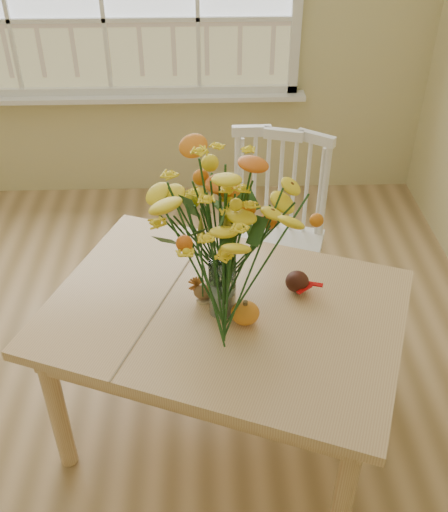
{
  "coord_description": "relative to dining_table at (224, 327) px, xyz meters",
  "views": [
    {
      "loc": [
        0.58,
        -1.43,
        2.11
      ],
      "look_at": [
        0.63,
        0.22,
        0.9
      ],
      "focal_mm": 42.0,
      "sensor_mm": 36.0,
      "label": 1
    }
  ],
  "objects": [
    {
      "name": "pumpkin",
      "position": [
        0.07,
        -0.08,
        0.13
      ],
      "size": [
        0.1,
        0.1,
        0.08
      ],
      "primitive_type": "ellipsoid",
      "color": "orange",
      "rests_on": "dining_table"
    },
    {
      "name": "floor",
      "position": [
        -0.63,
        -0.2,
        -0.59
      ],
      "size": [
        4.0,
        4.5,
        0.01
      ],
      "primitive_type": "cube",
      "color": "#98784A",
      "rests_on": "ground"
    },
    {
      "name": "dark_gourd",
      "position": [
        0.27,
        0.09,
        0.13
      ],
      "size": [
        0.12,
        0.09,
        0.08
      ],
      "color": "#38160F",
      "rests_on": "dining_table"
    },
    {
      "name": "dining_table",
      "position": [
        0.0,
        0.0,
        0.0
      ],
      "size": [
        1.5,
        1.29,
        0.68
      ],
      "rotation": [
        0.0,
        0.0,
        -0.37
      ],
      "color": "tan",
      "rests_on": "floor"
    },
    {
      "name": "flower_vase",
      "position": [
        -0.01,
        -0.01,
        0.41
      ],
      "size": [
        0.45,
        0.45,
        0.54
      ],
      "color": "white",
      "rests_on": "dining_table"
    },
    {
      "name": "windsor_chair",
      "position": [
        0.26,
        0.7,
        -0.04
      ],
      "size": [
        0.56,
        0.55,
        0.98
      ],
      "rotation": [
        0.0,
        0.0,
        -0.3
      ],
      "color": "white",
      "rests_on": "floor"
    },
    {
      "name": "turkey_figurine",
      "position": [
        -0.07,
        0.05,
        0.13
      ],
      "size": [
        0.08,
        0.06,
        0.1
      ],
      "rotation": [
        0.0,
        0.0,
        0.07
      ],
      "color": "#CCB78C",
      "rests_on": "dining_table"
    }
  ]
}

